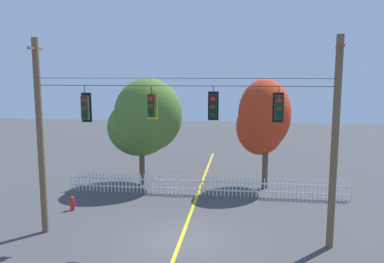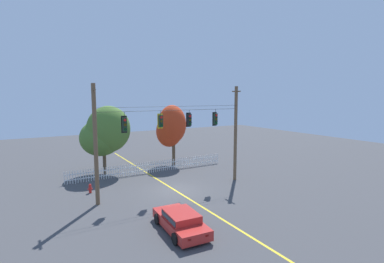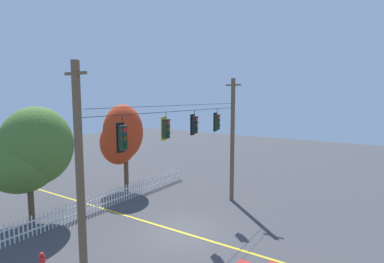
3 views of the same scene
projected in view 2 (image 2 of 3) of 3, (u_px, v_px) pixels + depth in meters
The scene contains 12 objects.
ground at pixel (175, 190), 23.49m from camera, with size 80.00×80.00×0.00m, color #424244.
lane_centerline_stripe at pixel (175, 190), 23.49m from camera, with size 0.16×36.00×0.01m, color gold.
signal_support_span at pixel (175, 138), 22.97m from camera, with size 12.52×1.10×8.48m.
traffic_signal_southbound_primary at pixel (125, 124), 20.82m from camera, with size 0.43×0.38×1.56m.
traffic_signal_northbound_secondary at pixel (161, 121), 22.22m from camera, with size 0.43×0.38×1.39m.
traffic_signal_northbound_primary at pixel (189, 120), 23.47m from camera, with size 0.43×0.38×1.39m.
traffic_signal_eastbound_side at pixel (215, 119), 24.76m from camera, with size 0.43×0.38×1.43m.
white_picket_fence at pixel (151, 167), 28.94m from camera, with size 16.14×0.06×1.12m.
autumn_maple_near_fence at pixel (105, 133), 28.11m from camera, with size 4.78×3.97×6.69m.
autumn_maple_mid at pixel (171, 127), 31.97m from camera, with size 3.26×3.12×6.65m.
parked_car at pixel (181, 221), 16.36m from camera, with size 2.18×4.48×1.15m.
fire_hydrant at pixel (90, 188), 22.84m from camera, with size 0.38×0.22×0.74m.
Camera 2 is at (-10.25, -20.35, 7.58)m, focal length 27.08 mm.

